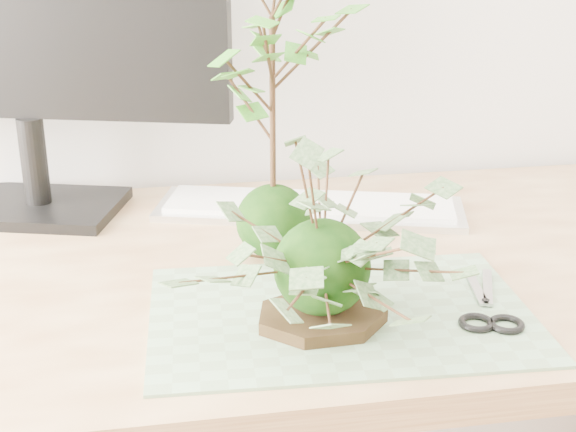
# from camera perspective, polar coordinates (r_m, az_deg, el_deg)

# --- Properties ---
(desk) EXTENTS (1.60, 0.70, 0.74)m
(desk) POSITION_cam_1_polar(r_m,az_deg,el_deg) (1.14, 1.51, -7.12)
(desk) COLOR #D9BA85
(desk) RESTS_ON ground_plane
(cutting_mat) EXTENTS (0.46, 0.32, 0.00)m
(cutting_mat) POSITION_cam_1_polar(r_m,az_deg,el_deg) (0.96, 3.75, -6.92)
(cutting_mat) COLOR gray
(cutting_mat) RESTS_ON desk
(stone_dish) EXTENTS (0.16, 0.16, 0.01)m
(stone_dish) POSITION_cam_1_polar(r_m,az_deg,el_deg) (0.93, 2.37, -7.17)
(stone_dish) COLOR black
(stone_dish) RESTS_ON cutting_mat
(ivy_kokedama) EXTENTS (0.35, 0.35, 0.22)m
(ivy_kokedama) POSITION_cam_1_polar(r_m,az_deg,el_deg) (0.88, 2.48, -0.57)
(ivy_kokedama) COLOR black
(ivy_kokedama) RESTS_ON stone_dish
(maple_kokedama) EXTENTS (0.25, 0.25, 0.43)m
(maple_kokedama) POSITION_cam_1_polar(r_m,az_deg,el_deg) (1.03, -1.14, 12.60)
(maple_kokedama) COLOR black
(maple_kokedama) RESTS_ON desk
(keyboard) EXTENTS (0.50, 0.27, 0.02)m
(keyboard) POSITION_cam_1_polar(r_m,az_deg,el_deg) (1.27, 1.56, 0.63)
(keyboard) COLOR silver
(keyboard) RESTS_ON desk
(monitor) EXTENTS (0.61, 0.25, 0.55)m
(monitor) POSITION_cam_1_polar(r_m,az_deg,el_deg) (1.28, -18.70, 13.91)
(monitor) COLOR black
(monitor) RESTS_ON desk
(scissors) EXTENTS (0.09, 0.17, 0.01)m
(scissors) POSITION_cam_1_polar(r_m,az_deg,el_deg) (0.97, 14.50, -6.81)
(scissors) COLOR #99999A
(scissors) RESTS_ON cutting_mat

